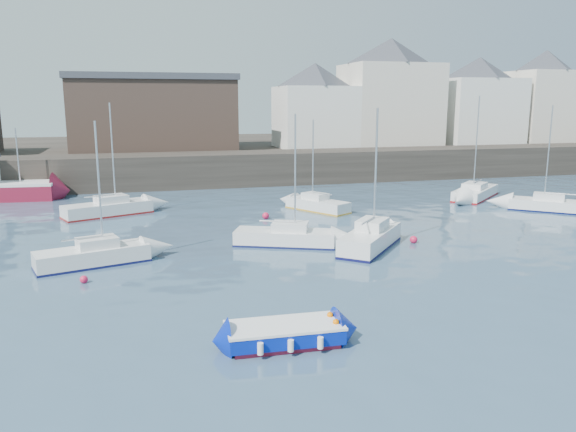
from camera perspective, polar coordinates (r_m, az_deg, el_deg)
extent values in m
plane|color=#2D4760|center=(20.55, 8.93, -10.62)|extent=(220.00, 220.00, 0.00)
cube|color=#28231E|center=(53.28, -6.50, 4.78)|extent=(90.00, 5.00, 3.00)
cube|color=#28231E|center=(71.04, -8.73, 6.31)|extent=(90.00, 32.00, 2.80)
cube|color=beige|center=(65.57, 10.26, 11.00)|extent=(10.00, 8.00, 9.00)
pyramid|color=#3A3D44|center=(65.80, 10.45, 16.15)|extent=(13.36, 13.36, 2.80)
cube|color=white|center=(70.55, 18.65, 10.01)|extent=(9.00, 7.00, 7.50)
pyramid|color=#3A3D44|center=(70.64, 18.92, 14.04)|extent=(11.88, 11.88, 2.45)
cube|color=beige|center=(75.88, 24.43, 10.03)|extent=(8.00, 7.00, 8.50)
pyramid|color=#3A3D44|center=(76.03, 24.78, 14.15)|extent=(11.14, 11.14, 2.45)
cube|color=white|center=(61.81, 2.74, 9.99)|extent=(8.00, 7.00, 6.50)
pyramid|color=#3A3D44|center=(61.86, 2.78, 14.14)|extent=(11.14, 11.14, 2.45)
cube|color=#3D2D26|center=(60.37, -13.51, 9.89)|extent=(16.00, 10.00, 7.00)
cube|color=#3A3D44|center=(60.40, -13.68, 13.50)|extent=(16.40, 10.40, 0.60)
cube|color=maroon|center=(18.53, -0.38, -12.73)|extent=(3.43, 1.51, 0.17)
cube|color=#031DA1|center=(18.40, -0.38, -11.83)|extent=(3.73, 1.71, 0.46)
cube|color=white|center=(18.29, -0.38, -11.05)|extent=(3.81, 1.74, 0.08)
cube|color=white|center=(18.37, -0.38, -11.62)|extent=(2.98, 1.21, 0.42)
cube|color=#CCB288|center=(18.33, -0.38, -11.32)|extent=(0.30, 1.11, 0.06)
cylinder|color=white|center=(19.05, -3.81, -11.12)|extent=(0.19, 0.19, 0.37)
cylinder|color=white|center=(17.45, -2.83, -13.32)|extent=(0.19, 0.19, 0.37)
cylinder|color=white|center=(19.21, -0.97, -10.90)|extent=(0.19, 0.19, 0.37)
cylinder|color=white|center=(17.62, 0.28, -13.04)|extent=(0.19, 0.19, 0.37)
cylinder|color=white|center=(19.42, 1.81, -10.65)|extent=(0.19, 0.19, 0.37)
cylinder|color=white|center=(17.85, 3.31, -12.74)|extent=(0.19, 0.19, 0.37)
cube|color=maroon|center=(50.48, -27.24, 2.16)|extent=(8.85, 3.98, 1.18)
cylinder|color=silver|center=(49.69, -25.78, 5.60)|extent=(0.11, 0.11, 4.30)
cube|color=white|center=(28.51, -19.23, -3.91)|extent=(5.46, 3.08, 0.85)
cube|color=#111344|center=(28.61, -19.18, -4.62)|extent=(5.52, 3.11, 0.11)
cube|color=white|center=(28.40, -18.81, -2.55)|extent=(2.10, 1.72, 0.47)
cylinder|color=silver|center=(27.94, -18.66, 3.00)|extent=(0.09, 0.09, 5.99)
cube|color=white|center=(30.66, -0.29, -2.22)|extent=(5.70, 3.75, 0.82)
cube|color=#131743|center=(30.75, -0.29, -2.86)|extent=(5.76, 3.79, 0.11)
cube|color=white|center=(30.48, 0.21, -1.07)|extent=(2.27, 1.95, 0.45)
cylinder|color=silver|center=(29.94, 0.73, 4.35)|extent=(0.09, 0.09, 6.27)
cube|color=white|center=(30.21, 8.37, -2.38)|extent=(5.00, 5.34, 1.00)
cube|color=#0F0F3E|center=(30.32, 8.34, -3.17)|extent=(5.05, 5.39, 0.13)
cube|color=white|center=(30.30, 8.57, -0.83)|extent=(2.28, 2.34, 0.55)
cylinder|color=silver|center=(30.08, 8.90, 4.70)|extent=(0.11, 0.11, 6.38)
cube|color=white|center=(44.40, 25.28, 0.96)|extent=(5.57, 5.21, 0.80)
cube|color=#090F3E|center=(44.46, 25.24, 0.52)|extent=(5.63, 5.26, 0.11)
cube|color=white|center=(44.30, 24.98, 1.78)|extent=(2.44, 2.38, 0.45)
cylinder|color=silver|center=(43.95, 24.94, 5.81)|extent=(0.09, 0.09, 6.66)
cube|color=white|center=(40.40, 3.03, 1.11)|extent=(3.87, 5.03, 0.81)
cube|color=gold|center=(40.46, 3.02, 0.63)|extent=(3.91, 5.08, 0.11)
cube|color=white|center=(40.45, 2.77, 2.03)|extent=(1.90, 2.08, 0.45)
cylinder|color=silver|center=(40.27, 2.55, 5.73)|extent=(0.09, 0.09, 5.66)
cube|color=white|center=(48.22, 18.49, 2.24)|extent=(6.14, 5.75, 0.82)
cube|color=#990A0D|center=(48.27, 18.46, 1.83)|extent=(6.20, 5.81, 0.11)
cube|color=white|center=(47.82, 18.43, 2.95)|extent=(2.69, 2.63, 0.46)
cylinder|color=silver|center=(47.15, 18.60, 7.04)|extent=(0.09, 0.09, 7.34)
cube|color=white|center=(40.58, -17.85, 0.67)|extent=(6.15, 3.99, 0.88)
cube|color=maroon|center=(40.65, -17.82, 0.14)|extent=(6.21, 4.03, 0.12)
cube|color=white|center=(40.56, -17.52, 1.67)|extent=(2.44, 2.09, 0.49)
cylinder|color=silver|center=(40.27, -17.40, 6.11)|extent=(0.10, 0.10, 6.76)
sphere|color=#D81C45|center=(26.01, -20.01, -6.40)|extent=(0.34, 0.34, 0.34)
sphere|color=#D81C45|center=(31.96, 12.62, -2.69)|extent=(0.42, 0.42, 0.42)
sphere|color=#D81C45|center=(37.63, -2.28, -0.28)|extent=(0.46, 0.46, 0.46)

